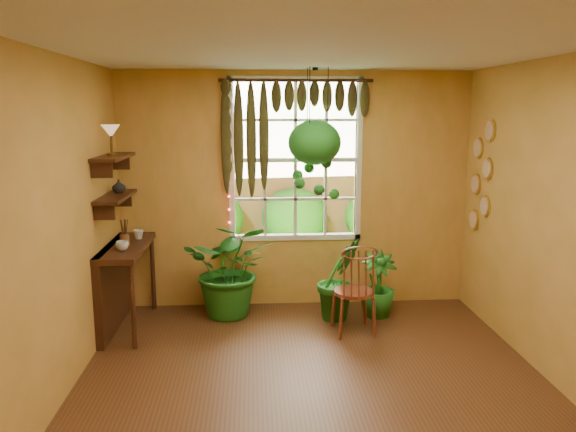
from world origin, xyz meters
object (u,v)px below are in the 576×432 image
object	(u,v)px
windsor_chair	(354,303)
potted_plant_mid	(339,279)
counter_ledge	(117,277)
potted_plant_left	(231,269)
hanging_basket	(315,148)

from	to	relation	value
windsor_chair	potted_plant_mid	distance (m)	0.45
counter_ledge	windsor_chair	size ratio (longest dim) A/B	1.10
windsor_chair	potted_plant_left	world-z (taller)	windsor_chair
windsor_chair	hanging_basket	size ratio (longest dim) A/B	0.78
potted_plant_left	hanging_basket	distance (m)	1.61
counter_ledge	hanging_basket	size ratio (longest dim) A/B	0.85
counter_ledge	potted_plant_mid	distance (m)	2.35
potted_plant_left	hanging_basket	bearing A→B (deg)	-2.24
windsor_chair	hanging_basket	world-z (taller)	hanging_basket
hanging_basket	counter_ledge	bearing A→B (deg)	-172.91
windsor_chair	potted_plant_mid	bearing A→B (deg)	98.16
counter_ledge	hanging_basket	bearing A→B (deg)	7.09
potted_plant_left	counter_ledge	bearing A→B (deg)	-165.92
counter_ledge	potted_plant_left	bearing A→B (deg)	14.08
counter_ledge	potted_plant_left	distance (m)	1.21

